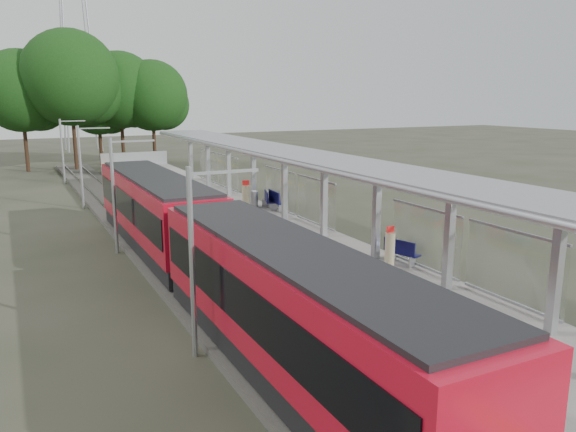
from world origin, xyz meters
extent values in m
plane|color=#474438|center=(0.00, 0.00, 0.00)|extent=(200.00, 200.00, 0.00)
cube|color=#59544C|center=(-4.50, 20.00, 0.12)|extent=(3.00, 70.00, 0.24)
cube|color=gray|center=(0.00, 20.00, 0.50)|extent=(6.00, 50.00, 1.00)
cube|color=gold|center=(-2.55, 20.00, 1.01)|extent=(0.60, 50.00, 0.02)
cube|color=#9EA0A5|center=(0.00, 44.95, 1.60)|extent=(6.00, 0.10, 1.20)
cube|color=black|center=(-4.50, 4.47, 0.65)|extent=(2.50, 13.50, 0.70)
cube|color=red|center=(-4.50, 4.47, 2.25)|extent=(2.65, 13.50, 2.50)
cube|color=black|center=(-4.50, 4.47, 2.30)|extent=(2.72, 12.96, 1.20)
cube|color=black|center=(-4.50, 4.47, 3.55)|extent=(2.40, 12.82, 0.15)
cube|color=#0C5F7C|center=(-3.14, 4.47, 2.10)|extent=(0.04, 1.30, 2.00)
cube|color=black|center=(-4.50, 18.57, 0.65)|extent=(2.50, 13.50, 0.70)
cube|color=red|center=(-4.50, 18.57, 2.25)|extent=(2.65, 13.50, 2.50)
cube|color=black|center=(-4.50, 18.57, 2.30)|extent=(2.72, 12.96, 1.20)
cube|color=black|center=(-4.50, 18.57, 3.55)|extent=(2.40, 12.83, 0.15)
cube|color=#0C5F7C|center=(-3.14, 18.57, 2.10)|extent=(0.04, 1.30, 2.00)
cylinder|color=black|center=(-4.50, 13.85, 0.35)|extent=(2.20, 0.70, 0.70)
cube|color=black|center=(-4.50, 11.52, 2.00)|extent=(2.30, 0.80, 2.40)
cube|color=#9EA0A5|center=(2.00, 2.00, 2.75)|extent=(0.25, 0.25, 3.50)
cube|color=#9EA0A5|center=(2.00, 6.00, 2.75)|extent=(0.25, 0.25, 3.50)
cube|color=#9EA0A5|center=(2.00, 10.00, 2.75)|extent=(0.25, 0.25, 3.50)
cube|color=#9EA0A5|center=(2.00, 14.00, 2.75)|extent=(0.25, 0.25, 3.50)
cube|color=#9EA0A5|center=(2.00, 18.00, 2.75)|extent=(0.25, 0.25, 3.50)
cube|color=#9EA0A5|center=(2.00, 22.00, 2.75)|extent=(0.25, 0.25, 3.50)
cube|color=#9EA0A5|center=(2.00, 26.00, 2.75)|extent=(0.25, 0.25, 3.50)
cube|color=#9EA0A5|center=(2.00, 30.00, 2.75)|extent=(0.25, 0.25, 3.50)
cube|color=#9EA0A5|center=(2.00, 34.00, 2.75)|extent=(0.25, 0.25, 3.50)
cube|color=gray|center=(1.60, 16.00, 4.58)|extent=(3.20, 38.00, 0.16)
cylinder|color=#9EA0A5|center=(0.05, 16.00, 4.50)|extent=(0.24, 38.00, 0.24)
cube|color=silver|center=(2.70, 4.00, 2.20)|extent=(0.05, 3.70, 2.20)
cube|color=silver|center=(2.70, 8.00, 2.20)|extent=(0.05, 3.70, 2.20)
cube|color=silver|center=(2.70, 16.00, 2.20)|extent=(0.05, 3.70, 2.20)
cube|color=silver|center=(2.70, 20.00, 2.20)|extent=(0.05, 3.70, 2.20)
cube|color=silver|center=(2.70, 28.00, 2.20)|extent=(0.05, 3.70, 2.20)
cube|color=silver|center=(2.70, 32.00, 2.20)|extent=(0.05, 3.70, 2.20)
cylinder|color=#382316|center=(-8.70, 52.85, 2.58)|extent=(0.36, 0.36, 5.16)
sphere|color=#184614|center=(-8.70, 52.85, 7.74)|extent=(7.84, 7.84, 7.84)
cylinder|color=#382316|center=(-4.45, 50.60, 2.98)|extent=(0.36, 0.36, 5.96)
sphere|color=#184614|center=(-4.45, 50.60, 8.95)|extent=(9.07, 9.07, 9.07)
cylinder|color=#382316|center=(-1.41, 55.14, 2.17)|extent=(0.36, 0.36, 4.33)
sphere|color=#184614|center=(-1.41, 55.14, 6.50)|extent=(6.58, 6.58, 6.58)
cylinder|color=#382316|center=(0.68, 53.81, 2.62)|extent=(0.36, 0.36, 5.23)
sphere|color=#184614|center=(0.68, 53.81, 7.85)|extent=(7.96, 7.96, 7.96)
cylinder|color=#382316|center=(3.75, 52.74, 2.43)|extent=(0.36, 0.36, 4.86)
sphere|color=#184614|center=(3.75, 52.74, 7.29)|extent=(7.39, 7.39, 7.39)
cylinder|color=#9EA0A5|center=(-6.30, 7.00, 2.70)|extent=(0.16, 0.16, 5.40)
cube|color=#9EA0A5|center=(-5.30, 7.00, 5.20)|extent=(2.00, 0.08, 0.08)
cylinder|color=#9EA0A5|center=(-6.30, 19.00, 2.70)|extent=(0.16, 0.16, 5.40)
cube|color=#9EA0A5|center=(-5.30, 19.00, 5.20)|extent=(2.00, 0.08, 0.08)
cylinder|color=#9EA0A5|center=(-6.30, 31.00, 2.70)|extent=(0.16, 0.16, 5.40)
cube|color=#9EA0A5|center=(-5.30, 31.00, 5.20)|extent=(2.00, 0.08, 0.08)
cylinder|color=#9EA0A5|center=(-6.30, 43.00, 2.70)|extent=(0.16, 0.16, 5.40)
cube|color=#9EA0A5|center=(-5.30, 43.00, 5.20)|extent=(2.00, 0.08, 0.08)
cube|color=#0F0E47|center=(2.50, 8.93, 1.42)|extent=(0.79, 1.45, 0.06)
cube|color=#0F0E47|center=(2.31, 8.93, 1.69)|extent=(0.45, 1.35, 0.51)
cube|color=#9EA0A5|center=(2.50, 8.38, 1.20)|extent=(0.37, 0.16, 0.41)
cube|color=#9EA0A5|center=(2.50, 9.49, 1.20)|extent=(0.37, 0.16, 0.41)
cube|color=#0F0E47|center=(2.70, 20.29, 1.48)|extent=(0.62, 1.63, 0.06)
cube|color=#0F0E47|center=(2.49, 20.29, 1.80)|extent=(0.21, 1.60, 0.59)
cube|color=#9EA0A5|center=(2.70, 19.65, 1.23)|extent=(0.43, 0.10, 0.47)
cube|color=#9EA0A5|center=(2.70, 20.93, 1.23)|extent=(0.43, 0.10, 0.47)
cube|color=#0F0E47|center=(2.50, 20.91, 1.44)|extent=(0.89, 1.53, 0.06)
cube|color=#0F0E47|center=(2.31, 20.91, 1.73)|extent=(0.53, 1.41, 0.54)
cube|color=#9EA0A5|center=(2.50, 20.32, 1.22)|extent=(0.39, 0.18, 0.43)
cube|color=#9EA0A5|center=(2.50, 21.50, 1.22)|extent=(0.39, 0.18, 0.43)
cylinder|color=beige|center=(1.61, 8.58, 1.69)|extent=(0.37, 0.37, 1.38)
cube|color=red|center=(1.61, 8.58, 2.52)|extent=(0.32, 0.07, 0.23)
cylinder|color=beige|center=(0.70, 20.01, 1.78)|extent=(0.42, 0.42, 1.56)
cube|color=red|center=(0.70, 20.01, 2.71)|extent=(0.36, 0.20, 0.26)
cylinder|color=#9EA0A5|center=(1.81, 21.51, 1.48)|extent=(0.48, 0.48, 0.96)
camera|label=1|loc=(-10.60, -7.36, 7.22)|focal=35.00mm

